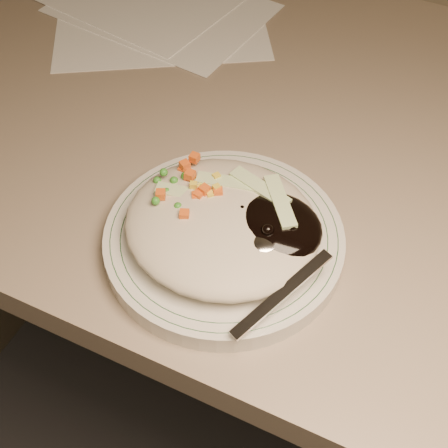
% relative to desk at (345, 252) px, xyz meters
% --- Properties ---
extents(desk, '(1.40, 0.70, 0.74)m').
position_rel_desk_xyz_m(desk, '(0.00, 0.00, 0.00)').
color(desk, gray).
rests_on(desk, ground).
extents(plate, '(0.24, 0.24, 0.02)m').
position_rel_desk_xyz_m(plate, '(-0.09, -0.21, 0.21)').
color(plate, silver).
rests_on(plate, desk).
extents(plate_rim, '(0.23, 0.23, 0.00)m').
position_rel_desk_xyz_m(plate_rim, '(-0.09, -0.21, 0.22)').
color(plate_rim, '#144723').
rests_on(plate_rim, plate).
extents(meal, '(0.21, 0.19, 0.05)m').
position_rel_desk_xyz_m(meal, '(-0.09, -0.21, 0.24)').
color(meal, '#C0B49B').
rests_on(meal, plate).
extents(papers, '(0.43, 0.35, 0.00)m').
position_rel_desk_xyz_m(papers, '(-0.38, 0.15, 0.20)').
color(papers, white).
rests_on(papers, desk).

